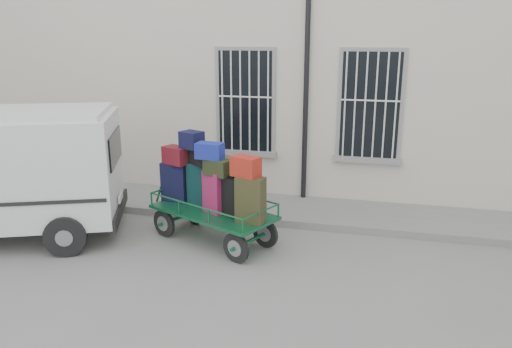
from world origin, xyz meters
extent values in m
plane|color=slate|center=(0.00, 0.00, 0.00)|extent=(80.00, 80.00, 0.00)
cube|color=beige|center=(0.00, 5.50, 3.00)|extent=(24.00, 5.00, 6.00)
cylinder|color=black|center=(0.95, 2.92, 2.80)|extent=(0.11, 0.11, 5.60)
cube|color=black|center=(-0.40, 2.98, 2.25)|extent=(1.20, 0.08, 2.20)
cube|color=gray|center=(-0.40, 2.96, 1.09)|extent=(1.45, 0.22, 0.12)
cube|color=black|center=(2.30, 2.98, 2.25)|extent=(1.20, 0.08, 2.20)
cube|color=gray|center=(2.30, 2.96, 1.09)|extent=(1.45, 0.22, 0.12)
cube|color=gray|center=(0.00, 2.20, 0.07)|extent=(24.00, 1.70, 0.15)
cylinder|color=black|center=(-1.31, 0.40, 0.26)|extent=(0.50, 0.28, 0.53)
cylinder|color=gray|center=(-1.31, 0.40, 0.26)|extent=(0.30, 0.21, 0.29)
cylinder|color=black|center=(-0.98, 1.12, 0.26)|extent=(0.50, 0.28, 0.53)
cylinder|color=gray|center=(-0.98, 1.12, 0.26)|extent=(0.30, 0.21, 0.29)
cylinder|color=black|center=(0.31, -0.36, 0.26)|extent=(0.50, 0.28, 0.53)
cylinder|color=gray|center=(0.31, -0.36, 0.26)|extent=(0.30, 0.21, 0.29)
cylinder|color=black|center=(0.65, 0.37, 0.26)|extent=(0.50, 0.28, 0.53)
cylinder|color=gray|center=(0.65, 0.37, 0.26)|extent=(0.30, 0.21, 0.29)
cube|color=#135731|center=(-0.33, 0.38, 0.58)|extent=(2.54, 1.93, 0.05)
cylinder|color=#135731|center=(-1.62, 0.98, 0.74)|extent=(0.29, 0.17, 0.59)
cube|color=black|center=(-1.20, 0.77, 0.98)|extent=(0.55, 0.37, 0.74)
cube|color=black|center=(-1.20, 0.77, 1.36)|extent=(0.25, 0.22, 0.03)
cube|color=#0E3333|center=(-0.68, 0.69, 1.00)|extent=(0.50, 0.39, 0.79)
cube|color=black|center=(-0.68, 0.69, 1.41)|extent=(0.22, 0.19, 0.03)
cube|color=maroon|center=(-0.28, 0.34, 0.98)|extent=(0.48, 0.42, 0.75)
cube|color=black|center=(-0.28, 0.34, 1.37)|extent=(0.20, 0.18, 0.03)
cube|color=black|center=(0.07, 0.24, 0.95)|extent=(0.48, 0.44, 0.69)
cube|color=black|center=(0.07, 0.24, 1.32)|extent=(0.20, 0.18, 0.03)
cube|color=#323119|center=(0.47, 0.00, 1.00)|extent=(0.51, 0.36, 0.79)
cube|color=black|center=(0.47, 0.00, 1.41)|extent=(0.23, 0.21, 0.03)
cube|color=#5C121B|center=(-1.14, 0.72, 1.51)|extent=(0.57, 0.47, 0.32)
cube|color=black|center=(-0.59, 0.60, 1.56)|extent=(0.64, 0.61, 0.32)
cube|color=black|center=(-0.19, 0.32, 1.44)|extent=(0.56, 0.46, 0.29)
cube|color=maroon|center=(0.38, 0.05, 1.56)|extent=(0.54, 0.43, 0.34)
cube|color=black|center=(-0.81, 0.67, 1.83)|extent=(0.48, 0.43, 0.31)
cube|color=navy|center=(-0.35, 0.35, 1.73)|extent=(0.49, 0.32, 0.28)
cube|color=black|center=(-2.23, 0.43, 1.66)|extent=(0.59, 1.38, 0.58)
cube|color=black|center=(-2.24, 0.42, 0.45)|extent=(0.82, 1.85, 0.23)
cube|color=white|center=(-2.20, 0.44, 0.69)|extent=(0.19, 0.42, 0.13)
cylinder|color=black|center=(-2.61, -0.77, 0.36)|extent=(0.75, 0.48, 0.72)
cylinder|color=black|center=(-3.33, 1.03, 0.36)|extent=(0.75, 0.48, 0.72)
camera|label=1|loc=(2.44, -7.72, 3.69)|focal=35.00mm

